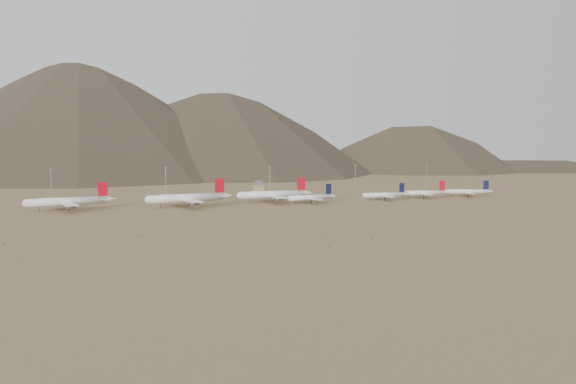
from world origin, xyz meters
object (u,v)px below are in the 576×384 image
object	(u,v)px
widebody_east	(273,194)
narrowbody_b	(385,195)
narrowbody_a	(311,197)
widebody_centre	(187,198)
widebody_west	(68,201)
control_tower	(259,188)

from	to	relation	value
widebody_east	narrowbody_b	bearing A→B (deg)	-9.88
narrowbody_a	narrowbody_b	size ratio (longest dim) A/B	1.05
widebody_centre	narrowbody_a	size ratio (longest dim) A/B	1.53
widebody_west	widebody_centre	world-z (taller)	widebody_centre
widebody_east	widebody_centre	bearing A→B (deg)	-171.89
widebody_west	narrowbody_b	size ratio (longest dim) A/B	1.51
narrowbody_a	widebody_east	bearing A→B (deg)	137.25
narrowbody_a	widebody_centre	bearing A→B (deg)	167.58
widebody_west	narrowbody_a	bearing A→B (deg)	-13.18
widebody_centre	narrowbody_a	bearing A→B (deg)	-12.17
control_tower	widebody_west	bearing A→B (deg)	-149.36
narrowbody_b	narrowbody_a	bearing A→B (deg)	-175.45
widebody_east	narrowbody_b	world-z (taller)	widebody_east
widebody_centre	narrowbody_a	distance (m)	97.54
narrowbody_a	narrowbody_b	bearing A→B (deg)	-6.29
narrowbody_a	control_tower	size ratio (longest dim) A/B	3.72
widebody_centre	control_tower	distance (m)	127.64
widebody_east	control_tower	bearing A→B (deg)	79.13
narrowbody_b	control_tower	xyz separation A→B (m)	(-84.27, 93.24, 0.76)
widebody_west	narrowbody_b	bearing A→B (deg)	-11.43
widebody_centre	narrowbody_b	xyz separation A→B (m)	(164.62, 5.92, -2.50)
widebody_centre	narrowbody_a	world-z (taller)	widebody_centre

